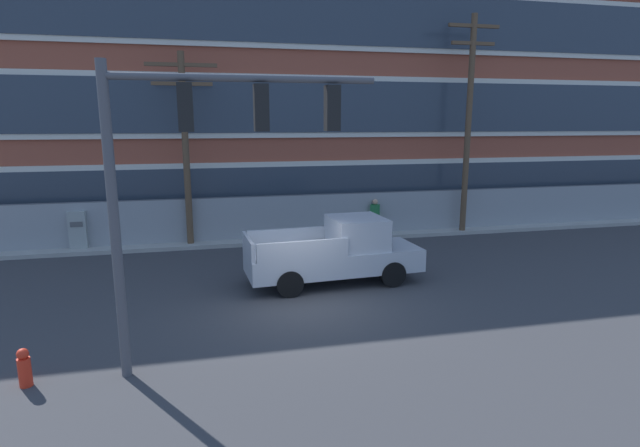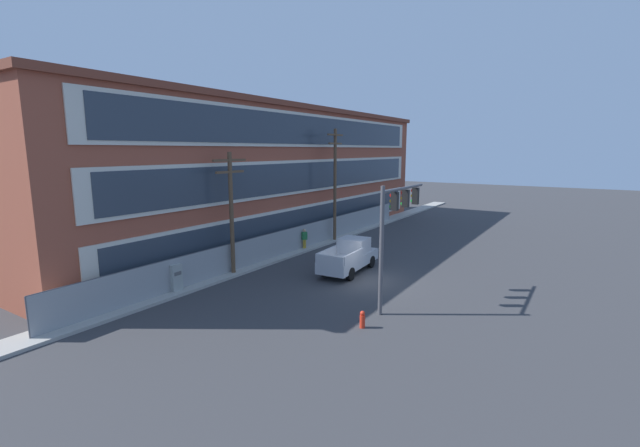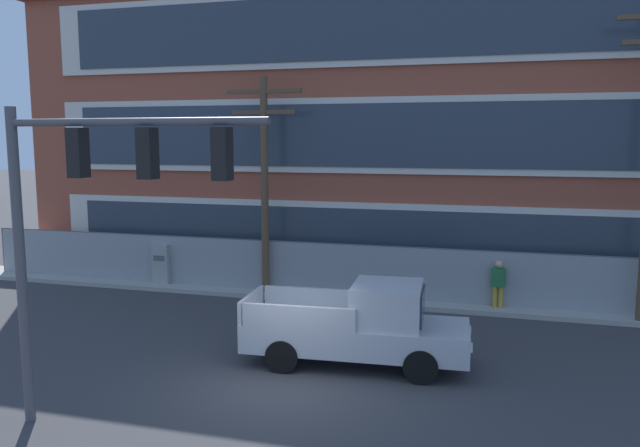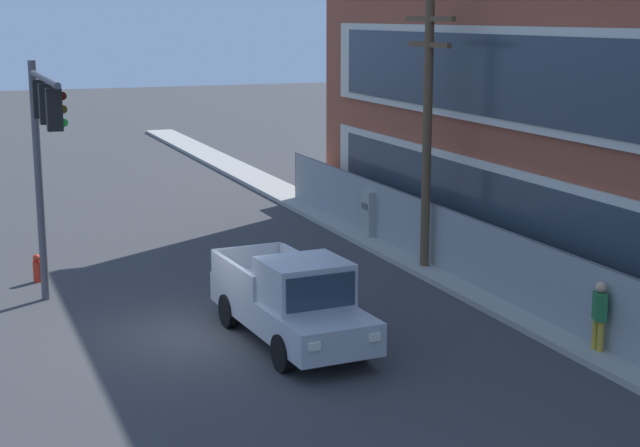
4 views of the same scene
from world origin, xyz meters
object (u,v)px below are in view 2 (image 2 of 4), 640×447
object	(u,v)px
pickup_truck_silver	(350,257)
electrical_cabinet	(176,279)
utility_pole_near_corner	(231,207)
utility_pole_midblock	(335,181)
pedestrian_near_cabinet	(304,238)
fire_hydrant	(362,320)
traffic_signal_mast	(396,217)

from	to	relation	value
pickup_truck_silver	electrical_cabinet	size ratio (longest dim) A/B	3.45
utility_pole_near_corner	utility_pole_midblock	world-z (taller)	utility_pole_midblock
utility_pole_midblock	pedestrian_near_cabinet	xyz separation A→B (m)	(-4.11, 0.30, -4.22)
pedestrian_near_cabinet	fire_hydrant	distance (m)	15.14
traffic_signal_mast	utility_pole_midblock	size ratio (longest dim) A/B	0.65
pickup_truck_silver	utility_pole_midblock	world-z (taller)	utility_pole_midblock
utility_pole_near_corner	pedestrian_near_cabinet	bearing A→B (deg)	0.44
traffic_signal_mast	pickup_truck_silver	distance (m)	7.19
utility_pole_midblock	traffic_signal_mast	bearing A→B (deg)	-138.03
pedestrian_near_cabinet	pickup_truck_silver	bearing A→B (deg)	-119.21
traffic_signal_mast	electrical_cabinet	distance (m)	12.34
traffic_signal_mast	utility_pole_near_corner	distance (m)	10.54
pickup_truck_silver	utility_pole_near_corner	world-z (taller)	utility_pole_near_corner
utility_pole_near_corner	pedestrian_near_cabinet	xyz separation A→B (m)	(7.93, 0.06, -3.33)
utility_pole_midblock	electrical_cabinet	bearing A→B (deg)	178.38
utility_pole_midblock	pedestrian_near_cabinet	distance (m)	5.90
utility_pole_midblock	fire_hydrant	world-z (taller)	utility_pole_midblock
utility_pole_near_corner	pedestrian_near_cabinet	distance (m)	8.60
utility_pole_near_corner	electrical_cabinet	distance (m)	5.49
traffic_signal_mast	pedestrian_near_cabinet	size ratio (longest dim) A/B	3.64
electrical_cabinet	pickup_truck_silver	bearing A→B (deg)	-33.78
electrical_cabinet	fire_hydrant	world-z (taller)	electrical_cabinet
pedestrian_near_cabinet	traffic_signal_mast	bearing A→B (deg)	-124.66
traffic_signal_mast	pedestrian_near_cabinet	bearing A→B (deg)	55.34
pickup_truck_silver	fire_hydrant	bearing A→B (deg)	-147.62
electrical_cabinet	pedestrian_near_cabinet	world-z (taller)	pedestrian_near_cabinet
pickup_truck_silver	fire_hydrant	size ratio (longest dim) A/B	7.21
pickup_truck_silver	electrical_cabinet	xyz separation A→B (m)	(-8.91, 5.96, -0.15)
utility_pole_midblock	utility_pole_near_corner	bearing A→B (deg)	178.84
traffic_signal_mast	fire_hydrant	size ratio (longest dim) A/B	7.89
pickup_truck_silver	pedestrian_near_cabinet	xyz separation A→B (m)	(3.25, 5.81, 0.01)
pedestrian_near_cabinet	fire_hydrant	size ratio (longest dim) A/B	2.17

